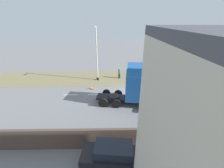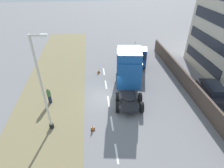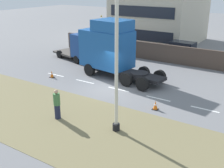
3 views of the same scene
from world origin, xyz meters
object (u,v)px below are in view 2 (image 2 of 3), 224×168
(parked_car, at_px, (212,92))
(lamp_post, at_px, (44,92))
(flatbed_truck, at_px, (138,57))
(traffic_cone_lead, at_px, (93,127))
(pedestrian, at_px, (49,96))
(traffic_cone_trailing, at_px, (99,71))
(lorry_cab, at_px, (128,69))

(parked_car, relative_size, lamp_post, 0.55)
(flatbed_truck, xyz_separation_m, traffic_cone_lead, (-6.49, -11.07, -1.19))
(pedestrian, bearing_deg, lamp_post, -78.45)
(lamp_post, distance_m, traffic_cone_lead, 5.04)
(flatbed_truck, relative_size, traffic_cone_trailing, 9.45)
(pedestrian, xyz_separation_m, traffic_cone_lead, (4.26, -4.26, -0.61))
(lorry_cab, height_order, parked_car, lorry_cab)
(flatbed_truck, height_order, parked_car, flatbed_truck)
(lorry_cab, relative_size, traffic_cone_lead, 13.47)
(traffic_cone_lead, bearing_deg, pedestrian, 135.00)
(lorry_cab, bearing_deg, pedestrian, -159.07)
(flatbed_truck, bearing_deg, traffic_cone_lead, 73.69)
(lamp_post, height_order, pedestrian, lamp_post)
(flatbed_truck, relative_size, pedestrian, 3.02)
(flatbed_truck, height_order, traffic_cone_trailing, flatbed_truck)
(flatbed_truck, bearing_deg, traffic_cone_trailing, 25.70)
(parked_car, xyz_separation_m, lamp_post, (-15.96, -2.25, 2.90))
(lorry_cab, height_order, traffic_cone_lead, lorry_cab)
(flatbed_truck, xyz_separation_m, lamp_post, (-10.01, -10.42, 2.35))
(parked_car, height_order, lamp_post, lamp_post)
(flatbed_truck, bearing_deg, lamp_post, 60.20)
(flatbed_truck, relative_size, parked_car, 1.19)
(lorry_cab, distance_m, traffic_cone_lead, 7.78)
(lamp_post, bearing_deg, lorry_cab, 35.87)
(pedestrian, relative_size, traffic_cone_lead, 3.13)
(flatbed_truck, distance_m, parked_car, 10.12)
(lorry_cab, relative_size, parked_car, 1.70)
(parked_car, distance_m, pedestrian, 16.75)
(flatbed_truck, bearing_deg, lorry_cab, 78.60)
(traffic_cone_lead, relative_size, traffic_cone_trailing, 1.00)
(parked_car, bearing_deg, traffic_cone_trailing, 153.61)
(lamp_post, bearing_deg, pedestrian, 101.55)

